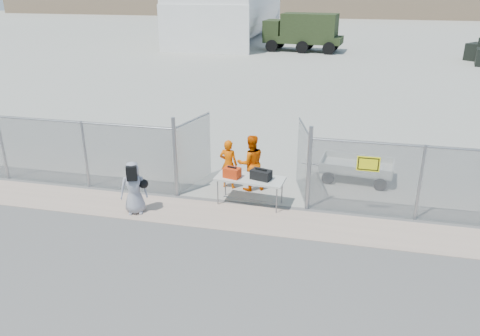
% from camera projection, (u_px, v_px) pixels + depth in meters
% --- Properties ---
extents(ground, '(160.00, 160.00, 0.00)m').
position_uv_depth(ground, '(223.00, 234.00, 12.29)').
color(ground, '#4D4D4D').
extents(tarmac_inside, '(160.00, 80.00, 0.01)m').
position_uv_depth(tarmac_inside, '(323.00, 42.00, 50.25)').
color(tarmac_inside, '#A09F91').
rests_on(tarmac_inside, ground).
extents(dirt_strip, '(44.00, 1.60, 0.01)m').
position_uv_depth(dirt_strip, '(232.00, 217.00, 13.19)').
color(dirt_strip, tan).
rests_on(dirt_strip, ground).
extents(chain_link_fence, '(40.00, 0.20, 2.20)m').
position_uv_depth(chain_link_fence, '(240.00, 168.00, 13.68)').
color(chain_link_fence, gray).
rests_on(chain_link_fence, ground).
extents(quonset_hangar, '(9.00, 18.00, 8.00)m').
position_uv_depth(quonset_hangar, '(228.00, 2.00, 49.02)').
color(quonset_hangar, white).
rests_on(quonset_hangar, ground).
extents(folding_table, '(2.07, 1.01, 0.85)m').
position_uv_depth(folding_table, '(250.00, 191.00, 13.80)').
color(folding_table, beige).
rests_on(folding_table, ground).
extents(orange_bag, '(0.53, 0.42, 0.29)m').
position_uv_depth(orange_bag, '(232.00, 173.00, 13.62)').
color(orange_bag, red).
rests_on(orange_bag, folding_table).
extents(black_duffel, '(0.65, 0.49, 0.28)m').
position_uv_depth(black_duffel, '(261.00, 175.00, 13.49)').
color(black_duffel, black).
rests_on(black_duffel, folding_table).
extents(security_worker_left, '(0.63, 0.45, 1.61)m').
position_uv_depth(security_worker_left, '(228.00, 164.00, 14.77)').
color(security_worker_left, '#E85700').
rests_on(security_worker_left, ground).
extents(security_worker_right, '(1.09, 1.01, 1.81)m').
position_uv_depth(security_worker_right, '(251.00, 163.00, 14.60)').
color(security_worker_right, '#E85700').
rests_on(security_worker_right, ground).
extents(visitor, '(0.88, 0.73, 1.55)m').
position_uv_depth(visitor, '(134.00, 188.00, 13.16)').
color(visitor, '#90929D').
rests_on(visitor, ground).
extents(utility_trailer, '(3.17, 1.86, 0.73)m').
position_uv_depth(utility_trailer, '(356.00, 169.00, 15.53)').
color(utility_trailer, beige).
rests_on(utility_trailer, ground).
extents(military_truck, '(7.35, 3.36, 3.39)m').
position_uv_depth(military_truck, '(303.00, 33.00, 43.09)').
color(military_truck, '#263418').
rests_on(military_truck, ground).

